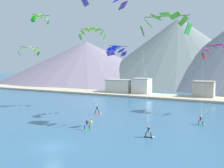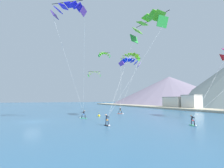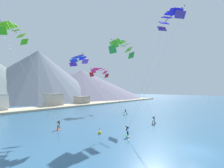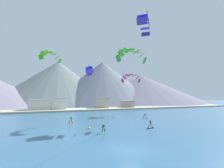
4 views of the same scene
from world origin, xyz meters
TOP-DOWN VIEW (x-y plane):
  - ground_plane at (0.00, 0.00)m, footprint 400.00×400.00m
  - kitesurfer_near_lead at (-5.61, 21.43)m, footprint 1.52×1.50m
  - kitesurfer_near_trail at (9.92, 9.91)m, footprint 1.74×0.62m
  - kitesurfer_mid_center at (-0.90, 9.27)m, footprint 1.54×1.49m
  - kitesurfer_far_left at (15.80, 21.40)m, footprint 1.75×1.10m
  - parafoil_kite_near_lead at (-11.28, 28.62)m, footprint 8.49×10.19m
  - parafoil_kite_near_trail at (9.69, 18.30)m, footprint 8.88×9.92m
  - parafoil_kite_mid_center at (5.24, 4.63)m, footprint 8.44×7.58m
  - parafoil_kite_far_left at (17.55, 34.39)m, footprint 7.61×14.25m
  - parafoil_kite_distant_mid_solo at (-1.26, 21.67)m, footprint 2.74×6.03m
  - race_marker_buoy at (-2.66, 13.69)m, footprint 0.56×0.56m
  - shoreline_strip at (0.00, 52.67)m, footprint 180.00×10.00m
  - shore_building_harbour_front at (26.07, 55.43)m, footprint 5.49×6.66m
  - shore_building_quay_west at (11.90, 56.77)m, footprint 6.39×6.73m
  - mountain_peak_central_summit at (63.80, 104.27)m, footprint 108.80×108.80m
  - mountain_peak_far_spur at (27.07, 108.60)m, footprint 92.26×92.26m

SIDE VIEW (x-z plane):
  - ground_plane at x=0.00m, z-range 0.00..0.00m
  - race_marker_buoy at x=-2.66m, z-range -0.35..0.67m
  - shoreline_strip at x=0.00m, z-range 0.00..0.70m
  - kitesurfer_far_left at x=15.80m, z-range -0.37..1.29m
  - kitesurfer_mid_center at x=-0.90m, z-range -0.34..1.42m
  - kitesurfer_near_lead at x=-5.61m, z-range -0.34..1.46m
  - kitesurfer_near_trail at x=9.92m, z-range -0.34..1.48m
  - shore_building_harbour_front at x=26.07m, z-range 0.01..4.03m
  - shore_building_quay_west at x=11.90m, z-range 0.01..5.46m
  - mountain_peak_central_summit at x=63.80m, z-range 0.00..25.01m
  - parafoil_kite_distant_mid_solo at x=-1.26m, z-range 12.64..14.84m
  - parafoil_kite_far_left at x=17.55m, z-range 6.92..20.74m
  - parafoil_kite_near_trail at x=9.69m, z-range 8.98..27.23m
  - mountain_peak_far_spur at x=27.07m, z-range 0.00..36.35m
  - parafoil_kite_near_lead at x=-11.28m, z-range 9.31..27.73m
  - parafoil_kite_mid_center at x=5.24m, z-range 10.02..29.18m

